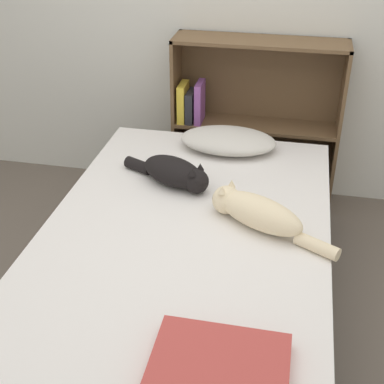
{
  "coord_description": "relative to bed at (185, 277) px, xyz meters",
  "views": [
    {
      "loc": [
        0.41,
        -1.82,
        1.84
      ],
      "look_at": [
        0.0,
        0.15,
        0.62
      ],
      "focal_mm": 50.0,
      "sensor_mm": 36.0,
      "label": 1
    }
  ],
  "objects": [
    {
      "name": "cat_light",
      "position": [
        0.29,
        0.1,
        0.33
      ],
      "size": [
        0.56,
        0.37,
        0.15
      ],
      "rotation": [
        0.0,
        0.0,
        2.65
      ],
      "color": "beige",
      "rests_on": "bed"
    },
    {
      "name": "pillow",
      "position": [
        0.07,
        0.79,
        0.32
      ],
      "size": [
        0.52,
        0.32,
        0.11
      ],
      "color": "beige",
      "rests_on": "bed"
    },
    {
      "name": "cat_dark",
      "position": [
        -0.13,
        0.36,
        0.33
      ],
      "size": [
        0.47,
        0.29,
        0.14
      ],
      "rotation": [
        0.0,
        0.0,
        5.85
      ],
      "color": "black",
      "rests_on": "bed"
    },
    {
      "name": "bookshelf",
      "position": [
        0.15,
        1.22,
        0.27
      ],
      "size": [
        0.99,
        0.26,
        1.03
      ],
      "color": "brown",
      "rests_on": "ground_plane"
    },
    {
      "name": "ground_plane",
      "position": [
        0.0,
        0.0,
        -0.26
      ],
      "size": [
        8.0,
        8.0,
        0.0
      ],
      "primitive_type": "plane",
      "color": "brown"
    },
    {
      "name": "bed",
      "position": [
        0.0,
        0.0,
        0.0
      ],
      "size": [
        1.25,
        1.97,
        0.52
      ],
      "color": "#333338",
      "rests_on": "ground_plane"
    },
    {
      "name": "blanket_fold",
      "position": [
        0.26,
        -0.72,
        0.29
      ],
      "size": [
        0.42,
        0.32,
        0.05
      ],
      "color": "#B2423D",
      "rests_on": "bed"
    }
  ]
}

